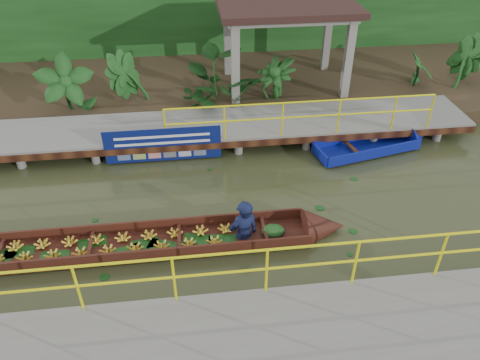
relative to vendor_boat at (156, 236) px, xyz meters
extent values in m
plane|color=#30381C|center=(1.25, 0.94, -0.30)|extent=(80.00, 80.00, 0.00)
cube|color=#352B1A|center=(1.25, 8.44, -0.07)|extent=(30.00, 8.00, 0.45)
cube|color=slate|center=(1.25, 4.44, 0.20)|extent=(16.00, 2.00, 0.15)
cube|color=black|center=(1.25, 3.44, 0.12)|extent=(16.00, 0.12, 0.18)
cylinder|color=#FFFA0D|center=(4.00, 3.49, 1.28)|extent=(7.50, 0.05, 0.05)
cylinder|color=#FFFA0D|center=(4.00, 3.49, 0.83)|extent=(7.50, 0.05, 0.05)
cylinder|color=#FFFA0D|center=(4.00, 3.49, 0.78)|extent=(0.05, 0.05, 1.00)
cylinder|color=slate|center=(-2.75, 3.64, -0.08)|extent=(0.24, 0.24, 0.55)
cylinder|color=slate|center=(-2.75, 5.24, -0.08)|extent=(0.24, 0.24, 0.55)
cylinder|color=slate|center=(-0.75, 3.64, -0.08)|extent=(0.24, 0.24, 0.55)
cylinder|color=slate|center=(-0.75, 5.24, -0.08)|extent=(0.24, 0.24, 0.55)
cylinder|color=slate|center=(1.25, 3.64, -0.08)|extent=(0.24, 0.24, 0.55)
cylinder|color=slate|center=(1.25, 5.24, -0.08)|extent=(0.24, 0.24, 0.55)
cylinder|color=slate|center=(3.25, 3.64, -0.08)|extent=(0.24, 0.24, 0.55)
cylinder|color=slate|center=(3.25, 5.24, -0.08)|extent=(0.24, 0.24, 0.55)
cylinder|color=slate|center=(5.25, 3.64, -0.08)|extent=(0.24, 0.24, 0.55)
cylinder|color=slate|center=(5.25, 5.24, -0.08)|extent=(0.24, 0.24, 0.55)
cylinder|color=slate|center=(7.25, 3.64, -0.08)|extent=(0.24, 0.24, 0.55)
cylinder|color=slate|center=(7.25, 5.24, -0.08)|extent=(0.24, 0.24, 0.55)
cylinder|color=slate|center=(1.25, 3.64, -0.08)|extent=(0.24, 0.24, 0.55)
cube|color=slate|center=(2.25, -3.26, 0.00)|extent=(18.00, 2.40, 0.70)
cylinder|color=#FFFA0D|center=(2.25, -2.11, 1.35)|extent=(10.00, 0.05, 0.05)
cylinder|color=#FFFA0D|center=(2.25, -2.11, 0.90)|extent=(10.00, 0.05, 0.05)
cylinder|color=#FFFA0D|center=(2.25, -2.11, 0.85)|extent=(0.05, 0.05, 1.00)
cube|color=slate|center=(2.45, 6.04, 1.30)|extent=(0.25, 0.25, 2.80)
cube|color=slate|center=(6.05, 6.04, 1.30)|extent=(0.25, 0.25, 2.80)
cube|color=slate|center=(2.45, 8.44, 1.30)|extent=(0.25, 0.25, 2.80)
cube|color=slate|center=(6.05, 8.44, 1.30)|extent=(0.25, 0.25, 2.80)
cube|color=slate|center=(4.25, 7.24, 2.60)|extent=(4.00, 2.60, 0.12)
cube|color=black|center=(4.25, 7.24, 2.80)|extent=(4.40, 3.00, 0.20)
cube|color=#133912|center=(1.25, 10.94, 1.70)|extent=(30.00, 0.80, 4.00)
cube|color=#35160E|center=(-0.44, 0.00, -0.24)|extent=(7.59, 0.98, 0.06)
cube|color=#35160E|center=(-0.45, 0.47, -0.11)|extent=(7.58, 0.09, 0.32)
cube|color=#35160E|center=(-0.44, -0.48, -0.11)|extent=(7.58, 0.09, 0.32)
cone|color=#35160E|center=(3.77, 0.02, -0.17)|extent=(0.95, 0.91, 0.91)
ellipsoid|color=#133912|center=(2.59, 0.01, -0.15)|extent=(0.53, 0.42, 0.25)
imported|color=#10183C|center=(1.93, 0.01, 0.74)|extent=(0.79, 0.62, 1.91)
cube|color=navy|center=(5.90, 3.24, -0.20)|extent=(3.12, 1.54, 0.10)
cube|color=navy|center=(5.80, 3.68, -0.08)|extent=(2.94, 0.72, 0.30)
cube|color=navy|center=(6.00, 2.80, -0.08)|extent=(2.94, 0.72, 0.30)
cube|color=navy|center=(4.44, 2.91, -0.08)|extent=(0.26, 0.89, 0.30)
cone|color=navy|center=(7.56, 3.62, -0.14)|extent=(0.77, 0.95, 0.84)
cube|color=black|center=(5.42, 3.13, -0.04)|extent=(0.30, 0.90, 0.05)
cube|color=navy|center=(0.15, 3.42, 0.25)|extent=(3.17, 0.03, 0.99)
cube|color=white|center=(0.15, 3.40, 0.52)|extent=(2.58, 0.01, 0.07)
cube|color=white|center=(0.15, 3.40, 0.32)|extent=(2.58, 0.01, 0.07)
imported|color=#133912|center=(-2.75, 6.24, 0.98)|extent=(1.33, 1.33, 1.66)
imported|color=#133912|center=(-0.75, 6.24, 0.98)|extent=(1.33, 1.33, 1.66)
imported|color=#133912|center=(1.75, 6.24, 0.98)|extent=(1.33, 1.33, 1.66)
imported|color=#133912|center=(3.75, 6.24, 0.98)|extent=(1.33, 1.33, 1.66)
imported|color=#133912|center=(8.75, 6.24, 0.98)|extent=(1.33, 1.33, 1.66)
imported|color=#133912|center=(10.25, 6.24, 0.98)|extent=(1.33, 1.33, 1.66)
camera|label=1|loc=(0.89, -7.73, 6.83)|focal=35.00mm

